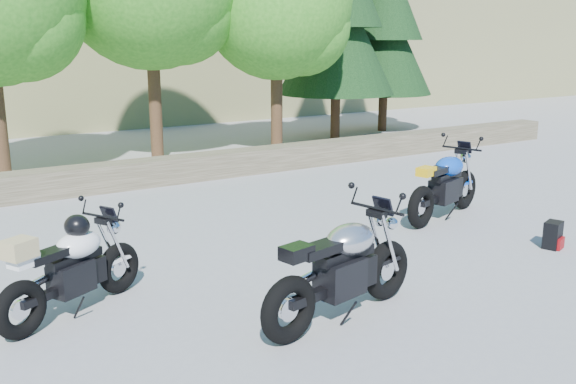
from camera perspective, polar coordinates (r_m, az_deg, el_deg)
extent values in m
plane|color=gray|center=(8.00, 2.58, -6.86)|extent=(90.00, 90.00, 0.00)
cube|color=#4C4633|center=(12.68, -11.57, 1.80)|extent=(22.00, 0.55, 0.50)
sphere|color=#28771A|center=(13.26, -22.77, 14.09)|extent=(2.38, 2.38, 2.38)
cylinder|color=#382314|center=(14.71, -11.79, 9.04)|extent=(0.28, 0.28, 3.36)
sphere|color=#28771A|center=(14.58, -9.80, 16.17)|extent=(2.64, 2.64, 2.64)
cylinder|color=#382314|center=(15.39, -1.02, 8.68)|extent=(0.28, 0.28, 2.91)
sphere|color=#28771A|center=(15.34, 1.21, 14.50)|extent=(2.29, 2.29, 2.29)
cylinder|color=#382314|center=(17.85, 4.24, 8.13)|extent=(0.26, 0.26, 2.16)
cone|color=black|center=(17.76, 4.35, 13.92)|extent=(3.17, 3.17, 3.24)
cylinder|color=#382314|center=(19.68, 8.45, 8.19)|extent=(0.26, 0.26, 1.92)
cone|color=black|center=(19.59, 8.61, 12.85)|extent=(2.82, 2.82, 2.88)
torus|color=black|center=(7.10, 8.74, -6.89)|extent=(0.68, 0.30, 0.66)
torus|color=black|center=(6.06, 0.05, -10.43)|extent=(0.68, 0.30, 0.66)
cylinder|color=silver|center=(7.10, 8.74, -6.89)|extent=(0.23, 0.09, 0.23)
cylinder|color=silver|center=(6.06, 0.05, -10.43)|extent=(0.23, 0.09, 0.23)
cube|color=black|center=(6.50, 4.66, -7.58)|extent=(0.55, 0.41, 0.37)
cube|color=black|center=(6.47, 5.12, -5.54)|extent=(0.74, 0.32, 0.10)
ellipsoid|color=#B5B5BA|center=(6.48, 5.57, -4.18)|extent=(0.66, 0.52, 0.31)
cube|color=black|center=(6.15, 2.82, -5.10)|extent=(0.55, 0.33, 0.09)
cube|color=black|center=(5.93, 0.77, -5.41)|extent=(0.33, 0.26, 0.13)
cylinder|color=black|center=(6.72, 7.90, -1.48)|extent=(0.18, 0.67, 0.03)
sphere|color=silver|center=(6.89, 8.70, -2.63)|extent=(0.19, 0.19, 0.19)
torus|color=black|center=(7.45, -14.81, -6.54)|extent=(0.58, 0.40, 0.58)
torus|color=black|center=(6.66, -22.69, -9.64)|extent=(0.58, 0.40, 0.58)
cylinder|color=silver|center=(7.45, -14.81, -6.54)|extent=(0.19, 0.13, 0.20)
cylinder|color=silver|center=(6.66, -22.69, -9.64)|extent=(0.19, 0.13, 0.20)
cube|color=black|center=(6.99, -18.70, -7.24)|extent=(0.51, 0.44, 0.32)
cube|color=black|center=(6.96, -18.44, -5.57)|extent=(0.62, 0.43, 0.09)
ellipsoid|color=white|center=(6.96, -18.13, -4.45)|extent=(0.62, 0.55, 0.27)
cube|color=black|center=(6.72, -20.62, -5.31)|extent=(0.49, 0.39, 0.08)
cube|color=white|center=(6.55, -22.45, -5.63)|extent=(0.31, 0.28, 0.12)
cylinder|color=black|center=(7.14, -16.13, -2.13)|extent=(0.31, 0.54, 0.03)
sphere|color=silver|center=(7.27, -15.24, -3.03)|extent=(0.16, 0.16, 0.16)
ellipsoid|color=black|center=(6.90, -18.25, -2.89)|extent=(0.35, 0.35, 0.24)
cube|color=#9D8C5B|center=(6.49, -22.80, -4.66)|extent=(0.35, 0.33, 0.18)
torus|color=black|center=(11.03, 15.40, 0.21)|extent=(0.67, 0.35, 0.65)
torus|color=black|center=(9.76, 11.74, -1.32)|extent=(0.67, 0.35, 0.65)
cylinder|color=silver|center=(11.03, 15.40, 0.21)|extent=(0.22, 0.11, 0.22)
cylinder|color=silver|center=(9.76, 11.74, -1.32)|extent=(0.22, 0.11, 0.22)
cube|color=black|center=(10.34, 13.67, 0.12)|extent=(0.56, 0.44, 0.37)
cube|color=black|center=(10.36, 13.92, 1.39)|extent=(0.73, 0.37, 0.10)
ellipsoid|color=#0B3FB3|center=(10.39, 14.14, 2.22)|extent=(0.67, 0.55, 0.31)
cube|color=black|center=(10.00, 12.99, 1.84)|extent=(0.55, 0.37, 0.09)
cube|color=#D6A20B|center=(9.73, 12.17, 1.80)|extent=(0.33, 0.28, 0.13)
cylinder|color=black|center=(10.71, 15.18, 3.76)|extent=(0.24, 0.65, 0.03)
sphere|color=silver|center=(10.88, 15.50, 2.97)|extent=(0.18, 0.18, 0.18)
cube|color=black|center=(9.42, 22.47, -3.54)|extent=(0.32, 0.27, 0.37)
cube|color=maroon|center=(9.42, 23.10, -4.24)|extent=(0.21, 0.11, 0.15)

